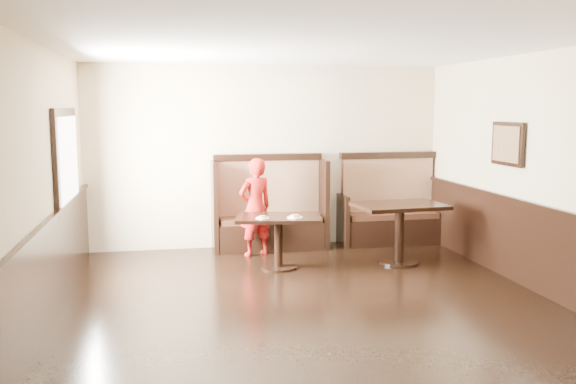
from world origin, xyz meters
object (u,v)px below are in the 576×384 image
object	(u,v)px
booth_neighbor	(389,213)
table_main	(278,228)
table_neighbor	(400,219)
child	(255,207)
booth_main	(269,214)

from	to	relation	value
booth_neighbor	table_main	world-z (taller)	booth_neighbor
table_neighbor	booth_neighbor	bearing A→B (deg)	70.17
booth_neighbor	table_neighbor	distance (m)	1.30
child	table_main	bearing A→B (deg)	82.78
booth_main	table_neighbor	world-z (taller)	booth_main
booth_main	table_neighbor	xyz separation A→B (m)	(1.63, -1.25, 0.10)
booth_main	child	xyz separation A→B (m)	(-0.27, -0.43, 0.19)
booth_main	table_main	distance (m)	1.21
table_main	booth_neighbor	bearing A→B (deg)	41.41
booth_main	child	distance (m)	0.54
child	booth_main	bearing A→B (deg)	-144.28
table_main	table_neighbor	size ratio (longest dim) A/B	0.97
booth_neighbor	table_neighbor	bearing A→B (deg)	-104.50
table_main	child	world-z (taller)	child
booth_main	table_neighbor	size ratio (longest dim) A/B	1.38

